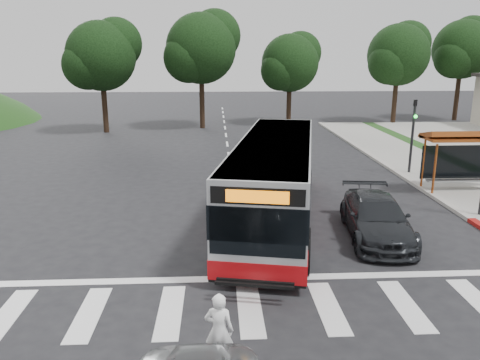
{
  "coord_description": "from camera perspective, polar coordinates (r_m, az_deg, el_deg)",
  "views": [
    {
      "loc": [
        -0.79,
        -15.54,
        6.19
      ],
      "look_at": [
        0.1,
        1.72,
        1.6
      ],
      "focal_mm": 35.0,
      "sensor_mm": 36.0,
      "label": 1
    }
  ],
  "objects": [
    {
      "name": "ground",
      "position": [
        16.74,
        -0.03,
        -6.82
      ],
      "size": [
        140.0,
        140.0,
        0.0
      ],
      "primitive_type": "plane",
      "color": "black",
      "rests_on": "ground"
    },
    {
      "name": "sidewalk_east",
      "position": [
        27.03,
        23.02,
        0.56
      ],
      "size": [
        4.0,
        40.0,
        0.12
      ],
      "primitive_type": "cube",
      "color": "gray",
      "rests_on": "ground"
    },
    {
      "name": "curb_east",
      "position": [
        26.21,
        19.08,
        0.55
      ],
      "size": [
        0.3,
        40.0,
        0.15
      ],
      "primitive_type": "cube",
      "color": "#9E9991",
      "rests_on": "ground"
    },
    {
      "name": "crosswalk_ladder",
      "position": [
        12.24,
        1.21,
        -15.47
      ],
      "size": [
        18.0,
        2.6,
        0.01
      ],
      "primitive_type": "cube",
      "color": "silver",
      "rests_on": "ground"
    },
    {
      "name": "bus_shelter",
      "position": [
        23.98,
        26.08,
        4.14
      ],
      "size": [
        4.2,
        1.6,
        2.86
      ],
      "color": "#934318",
      "rests_on": "sidewalk_east"
    },
    {
      "name": "traffic_signal_ne_short",
      "position": [
        26.44,
        20.35,
        5.88
      ],
      "size": [
        0.18,
        0.37,
        4.0
      ],
      "color": "black",
      "rests_on": "ground"
    },
    {
      "name": "tree_ne_a",
      "position": [
        46.75,
        18.82,
        14.35
      ],
      "size": [
        6.16,
        5.74,
        9.3
      ],
      "color": "black",
      "rests_on": "parking_lot"
    },
    {
      "name": "tree_ne_b",
      "position": [
        51.47,
        25.53,
        14.29
      ],
      "size": [
        6.16,
        5.74,
        10.02
      ],
      "color": "black",
      "rests_on": "ground"
    },
    {
      "name": "tree_north_a",
      "position": [
        41.63,
        -4.67,
        15.83
      ],
      "size": [
        6.6,
        6.15,
        10.17
      ],
      "color": "black",
      "rests_on": "ground"
    },
    {
      "name": "tree_north_b",
      "position": [
        44.14,
        6.19,
        14.1
      ],
      "size": [
        5.72,
        5.33,
        8.43
      ],
      "color": "black",
      "rests_on": "ground"
    },
    {
      "name": "tree_north_c",
      "position": [
        40.64,
        -16.46,
        14.43
      ],
      "size": [
        6.16,
        5.74,
        9.3
      ],
      "color": "black",
      "rests_on": "ground"
    },
    {
      "name": "transit_bus",
      "position": [
        17.97,
        4.29,
        -0.07
      ],
      "size": [
        5.0,
        12.42,
        3.14
      ],
      "primitive_type": null,
      "rotation": [
        0.0,
        0.0,
        -0.2
      ],
      "color": "#B4B7B9",
      "rests_on": "ground"
    },
    {
      "name": "pedestrian",
      "position": [
        9.94,
        -2.56,
        -17.85
      ],
      "size": [
        0.66,
        0.5,
        1.64
      ],
      "primitive_type": "imported",
      "rotation": [
        0.0,
        0.0,
        2.94
      ],
      "color": "white",
      "rests_on": "ground"
    },
    {
      "name": "dark_sedan",
      "position": [
        17.08,
        16.28,
        -4.41
      ],
      "size": [
        2.61,
        5.2,
        1.45
      ],
      "primitive_type": "imported",
      "rotation": [
        0.0,
        0.0,
        -0.12
      ],
      "color": "#222427",
      "rests_on": "ground"
    }
  ]
}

